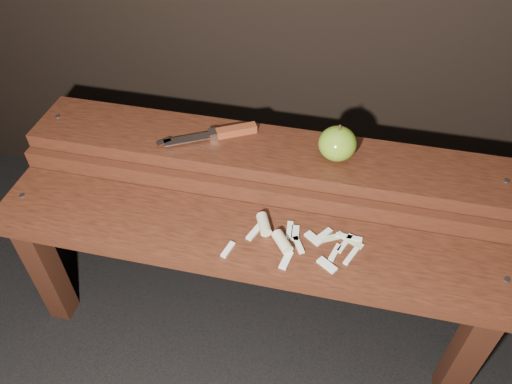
% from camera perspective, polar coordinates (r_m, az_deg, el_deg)
% --- Properties ---
extents(ground, '(60.00, 60.00, 0.00)m').
position_cam_1_polar(ground, '(1.50, -0.52, -13.97)').
color(ground, black).
extents(bench_front_tier, '(1.20, 0.20, 0.42)m').
position_cam_1_polar(bench_front_tier, '(1.17, -1.32, -7.42)').
color(bench_front_tier, black).
rests_on(bench_front_tier, ground).
extents(bench_rear_tier, '(1.20, 0.21, 0.50)m').
position_cam_1_polar(bench_rear_tier, '(1.28, 1.05, 2.09)').
color(bench_rear_tier, black).
rests_on(bench_rear_tier, ground).
extents(apple, '(0.09, 0.09, 0.09)m').
position_cam_1_polar(apple, '(1.19, 9.29, 5.48)').
color(apple, olive).
rests_on(apple, bench_rear_tier).
extents(knife, '(0.23, 0.14, 0.02)m').
position_cam_1_polar(knife, '(1.26, -3.72, 6.77)').
color(knife, brown).
rests_on(knife, bench_rear_tier).
extents(apple_scraps, '(0.30, 0.14, 0.03)m').
position_cam_1_polar(apple_scraps, '(1.12, 3.89, -5.23)').
color(apple_scraps, beige).
rests_on(apple_scraps, bench_front_tier).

